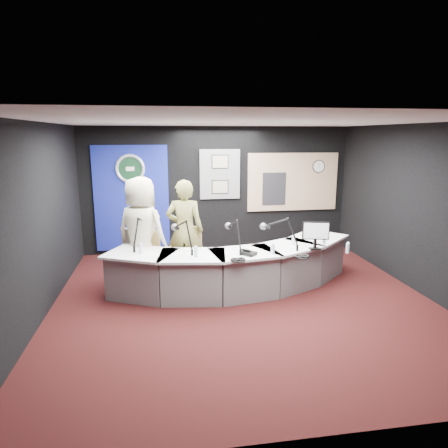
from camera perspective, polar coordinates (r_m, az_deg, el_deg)
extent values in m
plane|color=black|center=(6.53, 2.88, -10.93)|extent=(6.00, 6.00, 0.00)
cube|color=silver|center=(5.99, 3.18, 14.43)|extent=(6.00, 6.00, 0.02)
cube|color=black|center=(9.03, -0.93, 4.92)|extent=(6.00, 0.02, 2.80)
cube|color=black|center=(3.35, 13.83, -8.92)|extent=(6.00, 0.02, 2.80)
cube|color=black|center=(6.23, -25.07, 0.23)|extent=(0.02, 6.00, 2.80)
cube|color=black|center=(7.34, 26.61, 1.79)|extent=(0.02, 6.00, 2.80)
cube|color=navy|center=(8.96, -13.05, 3.56)|extent=(1.60, 0.05, 2.30)
torus|color=silver|center=(8.84, -13.27, 7.68)|extent=(0.63, 0.07, 0.63)
cylinder|color=#0D321A|center=(8.85, -13.27, 7.68)|extent=(0.48, 0.01, 0.48)
cube|color=slate|center=(8.97, -0.59, 7.11)|extent=(0.90, 0.04, 1.10)
cube|color=gray|center=(8.91, -0.57, 8.89)|extent=(0.34, 0.02, 0.27)
cube|color=gray|center=(8.97, -0.56, 5.32)|extent=(0.34, 0.02, 0.27)
cube|color=tan|center=(9.39, 9.79, 5.95)|extent=(2.12, 0.06, 1.32)
cube|color=#FCD39F|center=(9.38, 9.81, 5.94)|extent=(2.00, 0.02, 1.20)
cube|color=black|center=(9.24, 7.16, 5.00)|extent=(0.55, 0.02, 0.75)
cylinder|color=white|center=(9.53, 13.38, 8.01)|extent=(0.28, 0.01, 0.28)
cube|color=gray|center=(7.35, -12.44, -3.39)|extent=(0.50, 0.29, 0.70)
imported|color=beige|center=(7.03, -11.72, -1.18)|extent=(1.12, 1.00, 1.93)
imported|color=olive|center=(7.22, -5.63, -0.94)|extent=(0.75, 0.57, 1.85)
cube|color=black|center=(6.74, 12.95, -0.91)|extent=(0.45, 0.13, 0.31)
cube|color=black|center=(6.34, 3.58, -4.22)|extent=(0.27, 0.27, 0.05)
torus|color=black|center=(6.32, 11.10, -4.57)|extent=(0.24, 0.24, 0.04)
torus|color=black|center=(6.05, 2.00, -5.10)|extent=(0.24, 0.24, 0.04)
cube|color=white|center=(6.47, -10.06, -4.25)|extent=(0.22, 0.30, 0.00)
cube|color=white|center=(6.40, -4.43, -4.28)|extent=(0.25, 0.31, 0.00)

